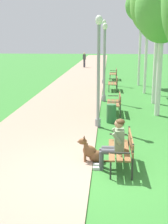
% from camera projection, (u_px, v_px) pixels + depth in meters
% --- Properties ---
extents(ground_plane, '(120.00, 120.00, 0.00)m').
position_uv_depth(ground_plane, '(96.00, 176.00, 7.05)').
color(ground_plane, '#33752D').
extents(paved_path, '(3.64, 60.00, 0.04)m').
position_uv_depth(paved_path, '(87.00, 71.00, 30.48)').
color(paved_path, gray).
rests_on(paved_path, ground).
extents(park_bench_near, '(0.55, 1.50, 0.85)m').
position_uv_depth(park_bench_near, '(123.00, 147.00, 7.44)').
color(park_bench_near, brown).
rests_on(park_bench_near, ground).
extents(park_bench_mid, '(0.55, 1.50, 0.85)m').
position_uv_depth(park_bench_mid, '(116.00, 102.00, 12.91)').
color(park_bench_mid, brown).
rests_on(park_bench_mid, ground).
extents(park_bench_far, '(0.55, 1.50, 0.85)m').
position_uv_depth(park_bench_far, '(114.00, 82.00, 18.72)').
color(park_bench_far, brown).
rests_on(park_bench_far, ground).
extents(park_bench_furthest, '(0.55, 1.50, 0.85)m').
position_uv_depth(park_bench_furthest, '(114.00, 73.00, 23.80)').
color(park_bench_furthest, brown).
rests_on(park_bench_furthest, ground).
extents(person_seated_on_near_bench, '(0.74, 0.49, 1.25)m').
position_uv_depth(person_seated_on_near_bench, '(115.00, 142.00, 7.32)').
color(person_seated_on_near_bench, '#4C4C51').
rests_on(person_seated_on_near_bench, ground).
extents(dog_brown, '(0.83, 0.32, 0.71)m').
position_uv_depth(dog_brown, '(92.00, 153.00, 7.81)').
color(dog_brown, brown).
rests_on(dog_brown, ground).
extents(lamp_post_near, '(0.24, 0.24, 3.83)m').
position_uv_depth(lamp_post_near, '(98.00, 71.00, 10.56)').
color(lamp_post_near, gray).
rests_on(lamp_post_near, ground).
extents(lamp_post_mid, '(0.24, 0.24, 3.82)m').
position_uv_depth(lamp_post_mid, '(104.00, 62.00, 15.12)').
color(lamp_post_mid, gray).
rests_on(lamp_post_mid, ground).
extents(lamp_post_far, '(0.24, 0.24, 4.34)m').
position_uv_depth(lamp_post_far, '(104.00, 51.00, 21.06)').
color(lamp_post_far, gray).
rests_on(lamp_post_far, ground).
extents(birch_tree_third, '(2.12, 1.98, 5.58)m').
position_uv_depth(birch_tree_third, '(163.00, 8.00, 11.74)').
color(birch_tree_third, silver).
rests_on(birch_tree_third, ground).
extents(birch_tree_fifth, '(1.99, 1.95, 6.52)m').
position_uv_depth(birch_tree_fifth, '(148.00, 4.00, 16.71)').
color(birch_tree_fifth, silver).
rests_on(birch_tree_fifth, ground).
extents(birch_tree_sixth, '(2.09, 1.86, 6.24)m').
position_uv_depth(birch_tree_sixth, '(142.00, 6.00, 19.74)').
color(birch_tree_sixth, silver).
rests_on(birch_tree_sixth, ground).
extents(litter_bin, '(0.36, 0.36, 0.70)m').
position_uv_depth(litter_bin, '(111.00, 113.00, 11.52)').
color(litter_bin, '#2D6638').
rests_on(litter_bin, ground).
extents(pedestrian_distant, '(0.32, 0.22, 1.65)m').
position_uv_depth(pedestrian_distant, '(84.00, 60.00, 33.68)').
color(pedestrian_distant, '#383842').
rests_on(pedestrian_distant, ground).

